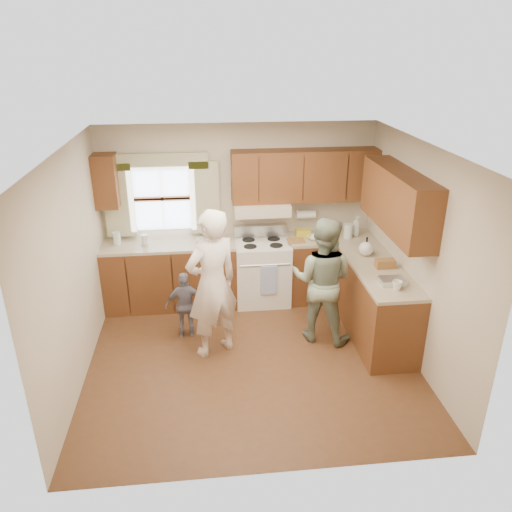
{
  "coord_description": "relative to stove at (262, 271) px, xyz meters",
  "views": [
    {
      "loc": [
        -0.49,
        -4.97,
        3.48
      ],
      "look_at": [
        0.1,
        0.4,
        1.15
      ],
      "focal_mm": 35.0,
      "sensor_mm": 36.0,
      "label": 1
    }
  ],
  "objects": [
    {
      "name": "room",
      "position": [
        -0.3,
        -1.44,
        0.78
      ],
      "size": [
        3.8,
        3.8,
        3.8
      ],
      "color": "#512F19",
      "rests_on": "ground"
    },
    {
      "name": "child",
      "position": [
        -1.07,
        -0.84,
        -0.03
      ],
      "size": [
        0.52,
        0.23,
        0.88
      ],
      "primitive_type": "imported",
      "rotation": [
        0.0,
        0.0,
        3.17
      ],
      "color": "gray",
      "rests_on": "ground"
    },
    {
      "name": "woman_right",
      "position": [
        0.61,
        -1.06,
        0.34
      ],
      "size": [
        0.97,
        0.89,
        1.6
      ],
      "primitive_type": "imported",
      "rotation": [
        0.0,
        0.0,
        2.69
      ],
      "color": "#263B27",
      "rests_on": "ground"
    },
    {
      "name": "kitchen_fixtures",
      "position": [
        0.31,
        -0.36,
        0.37
      ],
      "size": [
        3.8,
        2.25,
        2.15
      ],
      "color": "#43230E",
      "rests_on": "ground"
    },
    {
      "name": "woman_left",
      "position": [
        -0.73,
        -1.25,
        0.44
      ],
      "size": [
        0.79,
        0.7,
        1.82
      ],
      "primitive_type": "imported",
      "rotation": [
        0.0,
        0.0,
        3.65
      ],
      "color": "silver",
      "rests_on": "ground"
    },
    {
      "name": "stove",
      "position": [
        0.0,
        0.0,
        0.0
      ],
      "size": [
        0.76,
        0.67,
        1.07
      ],
      "color": "silver",
      "rests_on": "ground"
    }
  ]
}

